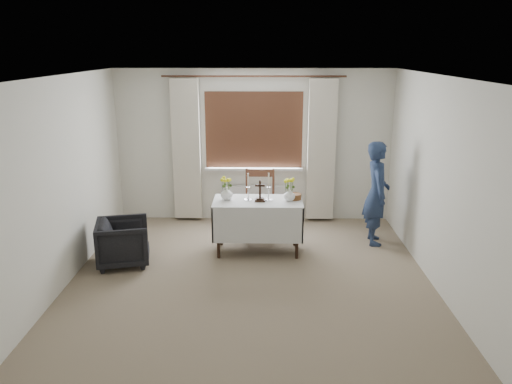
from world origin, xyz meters
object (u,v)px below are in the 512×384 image
altar_table (258,226)px  flower_vase_left (227,193)px  wooden_chair (260,205)px  wooden_cross (260,191)px  flower_vase_right (289,195)px  person (377,193)px  armchair (123,242)px

altar_table → flower_vase_left: flower_vase_left is taller
wooden_chair → wooden_cross: size_ratio=3.40×
flower_vase_right → wooden_chair: bearing=126.6°
wooden_cross → altar_table: bearing=129.2°
flower_vase_left → wooden_chair: bearing=49.0°
wooden_chair → flower_vase_right: size_ratio=6.00×
wooden_cross → flower_vase_left: wooden_cross is taller
flower_vase_right → flower_vase_left: bearing=177.8°
wooden_cross → flower_vase_right: size_ratio=1.76×
wooden_chair → flower_vase_left: 0.77m
person → wooden_cross: person is taller
wooden_cross → person: bearing=13.9°
altar_table → flower_vase_left: size_ratio=6.96×
wooden_chair → armchair: wooden_chair is taller
person → wooden_cross: 1.76m
wooden_chair → person: size_ratio=0.68×
wooden_chair → flower_vase_right: 0.77m
person → wooden_cross: (-1.70, -0.42, 0.15)m
armchair → flower_vase_left: (1.36, 0.49, 0.54)m
altar_table → person: 1.81m
altar_table → armchair: (-1.79, -0.45, -0.07)m
armchair → person: bearing=-90.0°
flower_vase_left → person: bearing=9.0°
wooden_chair → armchair: (-1.81, -1.02, -0.21)m
wooden_chair → flower_vase_left: bearing=-130.1°
altar_table → wooden_cross: wooden_cross is taller
wooden_cross → flower_vase_right: wooden_cross is taller
wooden_chair → armchair: size_ratio=1.53×
altar_table → wooden_chair: wooden_chair is taller
armchair → flower_vase_left: bearing=-83.4°
person → flower_vase_left: size_ratio=8.60×
altar_table → wooden_chair: (0.02, 0.57, 0.14)m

